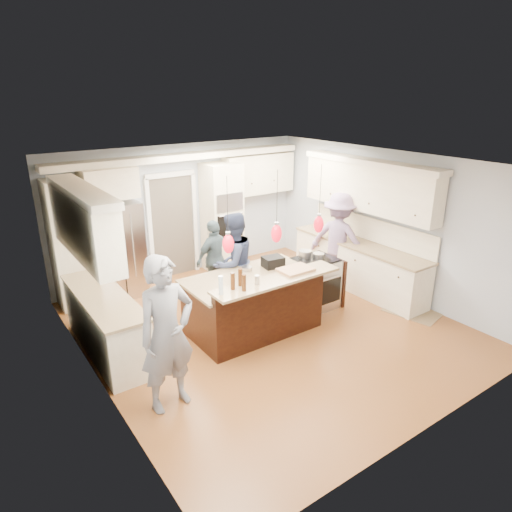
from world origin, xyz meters
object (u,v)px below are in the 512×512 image
(refrigerator, at_px, (117,250))
(kitchen_island, at_px, (253,303))
(person_far_left, at_px, (233,263))
(island_range, at_px, (316,283))
(person_bar_end, at_px, (167,334))

(refrigerator, xyz_separation_m, kitchen_island, (1.30, -2.57, -0.41))
(refrigerator, relative_size, person_far_left, 1.01)
(person_far_left, bearing_deg, kitchen_island, 67.00)
(refrigerator, height_order, island_range, refrigerator)
(island_range, height_order, person_far_left, person_far_left)
(kitchen_island, relative_size, island_range, 2.28)
(refrigerator, relative_size, person_bar_end, 0.91)
(kitchen_island, distance_m, person_bar_end, 2.19)
(island_range, relative_size, person_far_left, 0.52)
(person_far_left, bearing_deg, refrigerator, -66.38)
(person_far_left, bearing_deg, island_range, 136.78)
(person_bar_end, xyz_separation_m, person_far_left, (2.02, 1.73, -0.09))
(refrigerator, height_order, person_far_left, refrigerator)
(island_range, xyz_separation_m, person_bar_end, (-3.31, -1.03, 0.53))
(kitchen_island, distance_m, island_range, 1.41)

